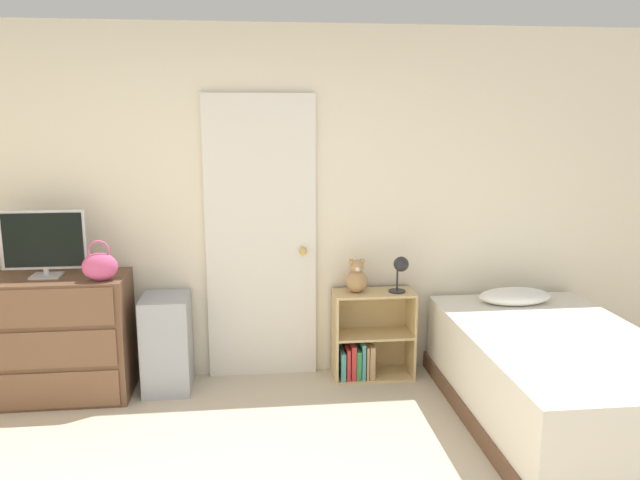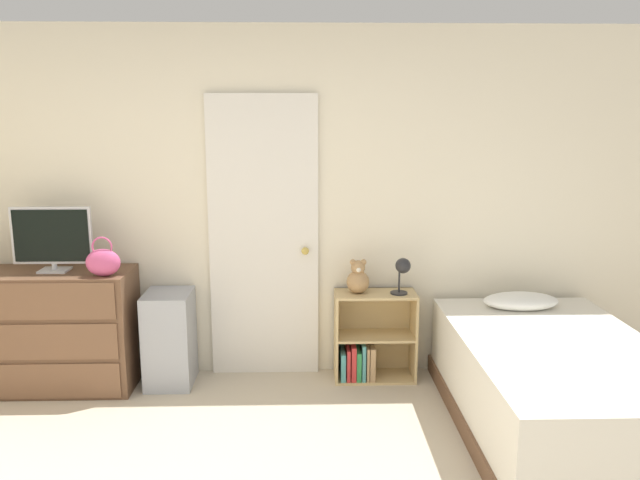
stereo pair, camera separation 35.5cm
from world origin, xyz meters
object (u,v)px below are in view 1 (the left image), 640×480
Objects in this scene: tv at (44,242)px; bed at (557,378)px; teddy_bear at (357,278)px; bookshelf at (367,343)px; storage_bin at (167,343)px; desk_lamp at (401,268)px; handbag at (100,266)px; dresser at (53,338)px.

bed is at bearing -12.67° from tv.
tv reaches higher than bed.
tv reaches higher than teddy_bear.
bookshelf is (2.21, 0.09, -0.83)m from tv.
teddy_bear is (1.36, 0.05, 0.42)m from storage_bin.
bookshelf is at bearing 168.04° from desk_lamp.
handbag is at bearing -154.71° from storage_bin.
dresser is at bearing -176.64° from storage_bin.
dresser is 0.76m from storage_bin.
dresser is 4.10× the size of teddy_bear.
handbag is at bearing 168.43° from bed.
handbag is 1.02× the size of desk_lamp.
dresser is 0.53× the size of bed.
teddy_bear is at bearing 2.21° from storage_bin.
bookshelf is at bearing 142.10° from bed.
teddy_bear reaches higher than bed.
storage_bin is at bearing 2.59° from tv.
handbag is 0.41× the size of bookshelf.
storage_bin is at bearing -177.66° from bookshelf.
bookshelf is 2.62× the size of teddy_bear.
tv is 1.07m from storage_bin.
handbag reaches higher than desk_lamp.
tv reaches higher than desk_lamp.
bed is (3.28, -0.74, -0.80)m from tv.
teddy_bear is at bearing 2.35° from tv.
bed reaches higher than bookshelf.
dresser is 1.50× the size of storage_bin.
desk_lamp is at bearing 5.27° from handbag.
desk_lamp is at bearing 1.29° from dresser.
tv reaches higher than storage_bin.
tv reaches higher than handbag.
handbag is 0.74m from storage_bin.
handbag is 1.08× the size of teddy_bear.
handbag is (0.38, -0.13, 0.53)m from dresser.
dresser is at bearing -177.31° from bookshelf.
bookshelf is 0.51m from teddy_bear.
tv is at bearing -178.95° from desk_lamp.
tv is 2.15m from teddy_bear.
dresser is at bearing 167.47° from bed.
bookshelf is 1.35m from bed.
tv is 0.80× the size of storage_bin.
handbag is (0.39, -0.14, -0.14)m from tv.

